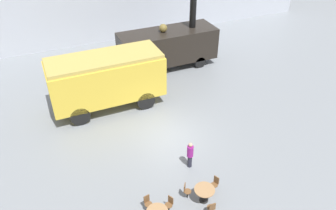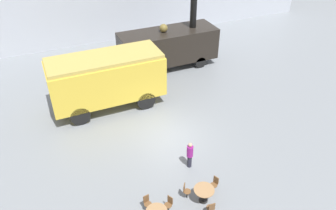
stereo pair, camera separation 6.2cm
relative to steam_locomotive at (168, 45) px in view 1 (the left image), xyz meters
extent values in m
plane|color=gray|center=(-3.47, -8.36, -1.85)|extent=(80.00, 80.00, 0.00)
cube|color=black|center=(-0.02, 0.00, -0.03)|extent=(7.75, 2.67, 2.45)
cylinder|color=black|center=(2.11, 0.00, 2.37)|extent=(0.51, 0.51, 2.33)
sphere|color=brown|center=(-0.41, 0.00, 1.50)|extent=(0.64, 0.64, 0.64)
cylinder|color=black|center=(2.30, -1.28, -1.39)|extent=(0.92, 0.12, 0.92)
cylinder|color=black|center=(2.30, 1.28, -1.39)|extent=(0.92, 0.12, 0.92)
cylinder|color=black|center=(-2.35, -1.28, -1.39)|extent=(0.92, 0.12, 0.92)
cylinder|color=black|center=(-2.35, 1.28, -1.39)|extent=(0.92, 0.12, 0.92)
cube|color=gold|center=(-5.96, -3.68, 0.28)|extent=(7.24, 2.87, 2.63)
cube|color=tan|center=(-5.96, -3.68, 1.71)|extent=(7.09, 2.64, 0.24)
cylinder|color=black|center=(-3.79, -5.06, -1.23)|extent=(1.25, 0.12, 1.25)
cylinder|color=black|center=(-3.79, -2.30, -1.23)|extent=(1.25, 0.12, 1.25)
cylinder|color=black|center=(-8.13, -5.06, -1.23)|extent=(1.25, 0.12, 1.25)
cylinder|color=black|center=(-8.13, -2.30, -1.23)|extent=(1.25, 0.12, 1.25)
cylinder|color=black|center=(-3.97, -13.32, -1.84)|extent=(0.44, 0.44, 0.02)
cylinder|color=black|center=(-3.97, -13.32, -1.47)|extent=(0.08, 0.08, 0.73)
cylinder|color=#9E754C|center=(-3.97, -13.32, -1.09)|extent=(0.98, 0.98, 0.03)
cylinder|color=black|center=(-6.59, -12.80, -1.64)|extent=(0.06, 0.06, 0.42)
cylinder|color=brown|center=(-6.59, -12.80, -1.42)|extent=(0.36, 0.36, 0.03)
cube|color=brown|center=(-6.61, -12.65, -1.19)|extent=(0.29, 0.09, 0.42)
cylinder|color=black|center=(-5.76, -13.22, -1.64)|extent=(0.06, 0.06, 0.42)
cylinder|color=brown|center=(-5.76, -13.22, -1.42)|extent=(0.36, 0.36, 0.03)
cube|color=brown|center=(-5.62, -13.15, -1.19)|extent=(0.17, 0.27, 0.42)
cylinder|color=brown|center=(-4.06, -14.10, -1.42)|extent=(0.36, 0.36, 0.03)
cube|color=brown|center=(-4.08, -14.26, -1.19)|extent=(0.29, 0.07, 0.42)
cylinder|color=black|center=(-3.24, -13.00, -1.64)|extent=(0.06, 0.06, 0.42)
cylinder|color=brown|center=(-3.24, -13.00, -1.42)|extent=(0.36, 0.36, 0.03)
cube|color=brown|center=(-3.10, -12.94, -1.19)|extent=(0.15, 0.28, 0.42)
cylinder|color=black|center=(-4.61, -12.85, -1.64)|extent=(0.06, 0.06, 0.42)
cylinder|color=brown|center=(-4.61, -12.85, -1.42)|extent=(0.36, 0.36, 0.03)
cube|color=brown|center=(-4.73, -12.75, -1.19)|extent=(0.20, 0.26, 0.42)
cylinder|color=#262633|center=(-3.56, -10.99, -1.48)|extent=(0.24, 0.24, 0.74)
cylinder|color=#8C1E7A|center=(-3.56, -10.99, -0.78)|extent=(0.34, 0.34, 0.66)
sphere|color=tan|center=(-3.56, -10.99, -0.35)|extent=(0.21, 0.21, 0.21)
camera|label=1|loc=(-9.68, -22.11, 10.78)|focal=35.00mm
camera|label=2|loc=(-9.63, -22.13, 10.78)|focal=35.00mm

